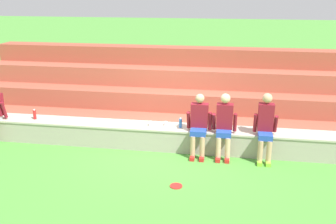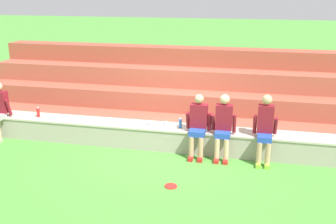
{
  "view_description": "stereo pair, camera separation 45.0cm",
  "coord_description": "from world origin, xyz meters",
  "px_view_note": "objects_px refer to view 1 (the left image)",
  "views": [
    {
      "loc": [
        1.28,
        -8.04,
        3.6
      ],
      "look_at": [
        -0.12,
        0.3,
        0.88
      ],
      "focal_mm": 41.61,
      "sensor_mm": 36.0,
      "label": 1
    },
    {
      "loc": [
        1.72,
        -7.95,
        3.6
      ],
      "look_at": [
        -0.12,
        0.3,
        0.88
      ],
      "focal_mm": 41.61,
      "sensor_mm": 36.0,
      "label": 2
    }
  ],
  "objects_px": {
    "person_left_of_center": "(199,123)",
    "plastic_cup_middle": "(150,123)",
    "water_bottle_near_left": "(180,123)",
    "water_bottle_near_right": "(35,114)",
    "frisbee": "(176,186)",
    "person_center": "(224,124)",
    "person_right_of_center": "(266,126)",
    "plastic_cup_left_end": "(166,124)"
  },
  "relations": [
    {
      "from": "person_center",
      "to": "frisbee",
      "type": "distance_m",
      "value": 1.89
    },
    {
      "from": "water_bottle_near_right",
      "to": "frisbee",
      "type": "distance_m",
      "value": 4.19
    },
    {
      "from": "water_bottle_near_left",
      "to": "plastic_cup_left_end",
      "type": "bearing_deg",
      "value": 169.56
    },
    {
      "from": "person_right_of_center",
      "to": "plastic_cup_middle",
      "type": "height_order",
      "value": "person_right_of_center"
    },
    {
      "from": "person_center",
      "to": "water_bottle_near_right",
      "type": "relative_size",
      "value": 5.78
    },
    {
      "from": "person_right_of_center",
      "to": "person_center",
      "type": "bearing_deg",
      "value": -179.78
    },
    {
      "from": "water_bottle_near_left",
      "to": "frisbee",
      "type": "bearing_deg",
      "value": -84.7
    },
    {
      "from": "plastic_cup_left_end",
      "to": "frisbee",
      "type": "relative_size",
      "value": 0.43
    },
    {
      "from": "person_center",
      "to": "plastic_cup_left_end",
      "type": "xyz_separation_m",
      "value": [
        -1.35,
        0.32,
        -0.18
      ]
    },
    {
      "from": "water_bottle_near_left",
      "to": "person_center",
      "type": "bearing_deg",
      "value": -14.51
    },
    {
      "from": "person_left_of_center",
      "to": "frisbee",
      "type": "bearing_deg",
      "value": -100.27
    },
    {
      "from": "person_center",
      "to": "frisbee",
      "type": "relative_size",
      "value": 5.98
    },
    {
      "from": "water_bottle_near_left",
      "to": "plastic_cup_middle",
      "type": "height_order",
      "value": "water_bottle_near_left"
    },
    {
      "from": "person_left_of_center",
      "to": "person_right_of_center",
      "type": "relative_size",
      "value": 0.95
    },
    {
      "from": "water_bottle_near_right",
      "to": "frisbee",
      "type": "relative_size",
      "value": 1.03
    },
    {
      "from": "person_right_of_center",
      "to": "plastic_cup_middle",
      "type": "bearing_deg",
      "value": 174.28
    },
    {
      "from": "plastic_cup_left_end",
      "to": "frisbee",
      "type": "distance_m",
      "value": 2.0
    },
    {
      "from": "frisbee",
      "to": "plastic_cup_left_end",
      "type": "bearing_deg",
      "value": 105.72
    },
    {
      "from": "water_bottle_near_left",
      "to": "frisbee",
      "type": "distance_m",
      "value": 1.9
    },
    {
      "from": "water_bottle_near_left",
      "to": "frisbee",
      "type": "height_order",
      "value": "water_bottle_near_left"
    },
    {
      "from": "water_bottle_near_left",
      "to": "plastic_cup_middle",
      "type": "distance_m",
      "value": 0.7
    },
    {
      "from": "water_bottle_near_left",
      "to": "water_bottle_near_right",
      "type": "bearing_deg",
      "value": 179.9
    },
    {
      "from": "water_bottle_near_right",
      "to": "plastic_cup_left_end",
      "type": "distance_m",
      "value": 3.22
    },
    {
      "from": "person_right_of_center",
      "to": "frisbee",
      "type": "height_order",
      "value": "person_right_of_center"
    },
    {
      "from": "water_bottle_near_right",
      "to": "water_bottle_near_left",
      "type": "bearing_deg",
      "value": -0.1
    },
    {
      "from": "person_center",
      "to": "water_bottle_near_left",
      "type": "xyz_separation_m",
      "value": [
        -0.99,
        0.26,
        -0.12
      ]
    },
    {
      "from": "person_center",
      "to": "plastic_cup_middle",
      "type": "bearing_deg",
      "value": 171.26
    },
    {
      "from": "person_right_of_center",
      "to": "plastic_cup_left_end",
      "type": "distance_m",
      "value": 2.25
    },
    {
      "from": "person_left_of_center",
      "to": "water_bottle_near_right",
      "type": "relative_size",
      "value": 5.63
    },
    {
      "from": "person_left_of_center",
      "to": "water_bottle_near_left",
      "type": "height_order",
      "value": "person_left_of_center"
    },
    {
      "from": "person_left_of_center",
      "to": "water_bottle_near_left",
      "type": "relative_size",
      "value": 6.02
    },
    {
      "from": "water_bottle_near_left",
      "to": "plastic_cup_left_end",
      "type": "distance_m",
      "value": 0.36
    },
    {
      "from": "person_left_of_center",
      "to": "frisbee",
      "type": "relative_size",
      "value": 5.83
    },
    {
      "from": "person_center",
      "to": "plastic_cup_middle",
      "type": "relative_size",
      "value": 13.01
    },
    {
      "from": "person_left_of_center",
      "to": "plastic_cup_left_end",
      "type": "distance_m",
      "value": 0.87
    },
    {
      "from": "water_bottle_near_left",
      "to": "plastic_cup_middle",
      "type": "bearing_deg",
      "value": 179.7
    },
    {
      "from": "plastic_cup_left_end",
      "to": "frisbee",
      "type": "xyz_separation_m",
      "value": [
        0.52,
        -1.84,
        -0.58
      ]
    },
    {
      "from": "person_left_of_center",
      "to": "frisbee",
      "type": "xyz_separation_m",
      "value": [
        -0.28,
        -1.53,
        -0.74
      ]
    },
    {
      "from": "water_bottle_near_right",
      "to": "plastic_cup_left_end",
      "type": "bearing_deg",
      "value": 1.04
    },
    {
      "from": "plastic_cup_left_end",
      "to": "plastic_cup_middle",
      "type": "bearing_deg",
      "value": -169.97
    },
    {
      "from": "plastic_cup_middle",
      "to": "person_center",
      "type": "bearing_deg",
      "value": -8.74
    },
    {
      "from": "person_left_of_center",
      "to": "plastic_cup_middle",
      "type": "xyz_separation_m",
      "value": [
        -1.14,
        0.26,
        -0.16
      ]
    }
  ]
}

